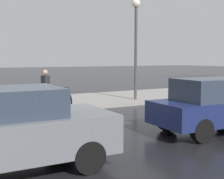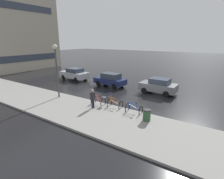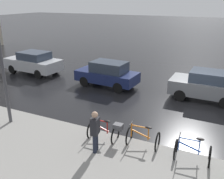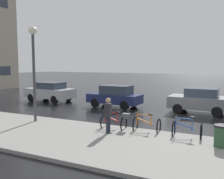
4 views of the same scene
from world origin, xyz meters
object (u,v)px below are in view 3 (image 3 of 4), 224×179
at_px(bicycle_nearest, 192,152).
at_px(bicycle_third, 106,131).
at_px(car_grey, 206,85).
at_px(car_silver, 34,62).
at_px(bicycle_second, 143,138).
at_px(pedestrian, 95,131).
at_px(car_navy, 108,74).

height_order(bicycle_nearest, bicycle_third, bicycle_nearest).
distance_m(car_grey, car_silver, 12.09).
xyz_separation_m(bicycle_second, car_grey, (6.03, -1.54, 0.42)).
relative_size(bicycle_second, bicycle_third, 0.87).
bearing_deg(bicycle_second, pedestrian, 129.37).
xyz_separation_m(bicycle_nearest, bicycle_second, (0.16, 1.79, -0.01)).
bearing_deg(bicycle_nearest, car_grey, 2.35).
relative_size(bicycle_third, pedestrian, 0.80).
bearing_deg(car_navy, bicycle_second, -143.05).
bearing_deg(car_silver, bicycle_nearest, -116.49).
xyz_separation_m(bicycle_third, car_silver, (6.21, 9.14, 0.33)).
bearing_deg(bicycle_nearest, car_navy, 46.05).
bearing_deg(car_silver, bicycle_third, -124.18).
distance_m(bicycle_third, car_silver, 11.05).
bearing_deg(bicycle_second, bicycle_third, 98.45).
bearing_deg(bicycle_third, car_grey, -25.35).
relative_size(bicycle_nearest, pedestrian, 0.71).
bearing_deg(bicycle_second, car_silver, 60.40).
distance_m(bicycle_nearest, car_navy, 8.48).
bearing_deg(bicycle_nearest, car_silver, 63.51).
relative_size(bicycle_second, car_grey, 0.31).
bearing_deg(car_navy, pedestrian, -156.91).
height_order(bicycle_third, car_grey, car_grey).
relative_size(bicycle_nearest, car_navy, 0.30).
height_order(bicycle_second, bicycle_third, bicycle_third).
distance_m(bicycle_second, car_navy, 7.17).
bearing_deg(bicycle_third, bicycle_second, -81.55).
xyz_separation_m(bicycle_nearest, pedestrian, (-0.98, 3.17, 0.54)).
distance_m(bicycle_nearest, car_silver, 13.80).
bearing_deg(pedestrian, car_grey, -22.19).
bearing_deg(car_navy, car_grey, -86.97).
bearing_deg(bicycle_third, pedestrian, -177.87).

